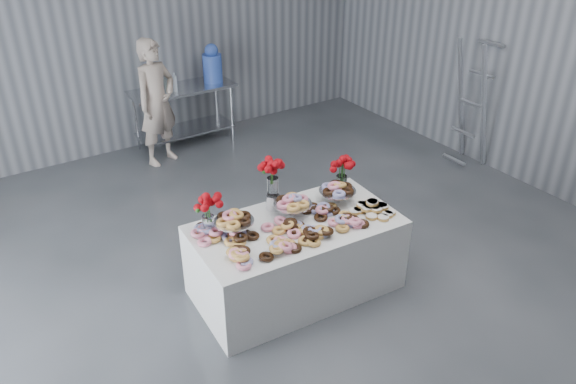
# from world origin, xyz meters

# --- Properties ---
(ground) EXTENTS (9.00, 9.00, 0.00)m
(ground) POSITION_xyz_m (0.00, 0.00, 0.00)
(ground) COLOR #33363A
(ground) RESTS_ON ground
(room_walls) EXTENTS (8.04, 9.04, 4.02)m
(room_walls) POSITION_xyz_m (-0.27, 0.07, 2.64)
(room_walls) COLOR slate
(room_walls) RESTS_ON ground
(display_table) EXTENTS (1.96, 1.12, 0.75)m
(display_table) POSITION_xyz_m (0.24, 0.40, 0.38)
(display_table) COLOR silver
(display_table) RESTS_ON ground
(prep_table) EXTENTS (1.50, 0.60, 0.90)m
(prep_table) POSITION_xyz_m (0.77, 4.10, 0.62)
(prep_table) COLOR silver
(prep_table) RESTS_ON ground
(donut_mounds) EXTENTS (1.85, 0.91, 0.09)m
(donut_mounds) POSITION_xyz_m (0.24, 0.35, 0.80)
(donut_mounds) COLOR #DD9E50
(donut_mounds) RESTS_ON display_table
(cake_stand_left) EXTENTS (0.36, 0.36, 0.17)m
(cake_stand_left) POSITION_xyz_m (-0.30, 0.58, 0.89)
(cake_stand_left) COLOR silver
(cake_stand_left) RESTS_ON display_table
(cake_stand_mid) EXTENTS (0.36, 0.36, 0.17)m
(cake_stand_mid) POSITION_xyz_m (0.30, 0.54, 0.89)
(cake_stand_mid) COLOR silver
(cake_stand_mid) RESTS_ON display_table
(cake_stand_right) EXTENTS (0.36, 0.36, 0.17)m
(cake_stand_right) POSITION_xyz_m (0.80, 0.51, 0.89)
(cake_stand_right) COLOR silver
(cake_stand_right) RESTS_ON display_table
(danish_pile) EXTENTS (0.48, 0.48, 0.11)m
(danish_pile) POSITION_xyz_m (0.98, 0.20, 0.81)
(danish_pile) COLOR silver
(danish_pile) RESTS_ON display_table
(bouquet_left) EXTENTS (0.26, 0.26, 0.42)m
(bouquet_left) POSITION_xyz_m (-0.49, 0.70, 1.05)
(bouquet_left) COLOR white
(bouquet_left) RESTS_ON display_table
(bouquet_right) EXTENTS (0.26, 0.26, 0.42)m
(bouquet_right) POSITION_xyz_m (0.96, 0.65, 1.05)
(bouquet_right) COLOR white
(bouquet_right) RESTS_ON display_table
(bouquet_center) EXTENTS (0.26, 0.26, 0.57)m
(bouquet_center) POSITION_xyz_m (0.21, 0.75, 1.13)
(bouquet_center) COLOR silver
(bouquet_center) RESTS_ON display_table
(water_jug) EXTENTS (0.28, 0.28, 0.55)m
(water_jug) POSITION_xyz_m (1.27, 4.10, 1.15)
(water_jug) COLOR blue
(water_jug) RESTS_ON prep_table
(drink_bottles) EXTENTS (0.54, 0.08, 0.27)m
(drink_bottles) POSITION_xyz_m (0.45, 4.00, 1.04)
(drink_bottles) COLOR #268C33
(drink_bottles) RESTS_ON prep_table
(person) EXTENTS (0.74, 0.61, 1.73)m
(person) POSITION_xyz_m (0.27, 3.80, 0.87)
(person) COLOR #CC8C93
(person) RESTS_ON ground
(stepladder) EXTENTS (0.65, 0.45, 1.78)m
(stepladder) POSITION_xyz_m (3.75, 1.40, 0.88)
(stepladder) COLOR silver
(stepladder) RESTS_ON ground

